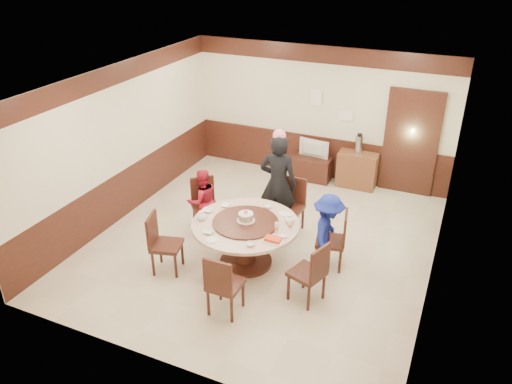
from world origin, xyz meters
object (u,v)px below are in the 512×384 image
at_px(side_cabinet, 357,170).
at_px(thermos, 359,145).
at_px(banquet_table, 246,235).
at_px(person_standing, 278,184).
at_px(television, 312,149).
at_px(person_red, 202,201).
at_px(person_blue, 328,233).
at_px(birthday_cake, 246,217).
at_px(tv_stand, 311,168).
at_px(shrimp_platter, 273,240).

xyz_separation_m(side_cabinet, thermos, (-0.01, 0.00, 0.56)).
height_order(banquet_table, thermos, thermos).
relative_size(person_standing, television, 2.72).
bearing_deg(person_red, person_blue, 122.07).
distance_m(birthday_cake, tv_stand, 3.46).
bearing_deg(person_blue, tv_stand, 14.14).
relative_size(person_standing, birthday_cake, 6.39).
distance_m(television, thermos, 1.00).
relative_size(shrimp_platter, tv_stand, 0.35).
distance_m(person_standing, side_cabinet, 2.49).
relative_size(person_red, television, 1.76).
bearing_deg(tv_stand, thermos, 1.78).
bearing_deg(banquet_table, television, 90.58).
bearing_deg(person_blue, television, 14.14).
xyz_separation_m(shrimp_platter, television, (-0.62, 3.74, -0.09)).
bearing_deg(person_blue, banquet_table, 99.60).
xyz_separation_m(banquet_table, television, (-0.03, 3.43, 0.16)).
bearing_deg(television, side_cabinet, -170.93).
height_order(banquet_table, birthday_cake, birthday_cake).
distance_m(person_blue, side_cabinet, 3.10).
xyz_separation_m(person_standing, birthday_cake, (-0.07, -1.17, -0.06)).
bearing_deg(shrimp_platter, person_blue, 48.49).
xyz_separation_m(person_standing, shrimp_platter, (0.52, -1.51, -0.12)).
distance_m(banquet_table, person_red, 1.30).
relative_size(television, thermos, 1.75).
bearing_deg(television, tv_stand, -0.00).
relative_size(shrimp_platter, television, 0.45).
distance_m(person_standing, tv_stand, 2.33).
bearing_deg(person_blue, side_cabinet, -3.15).
height_order(banquet_table, side_cabinet, banquet_table).
height_order(person_blue, tv_stand, person_blue).
height_order(shrimp_platter, thermos, thermos).
xyz_separation_m(shrimp_platter, tv_stand, (-0.62, 3.74, -0.53)).
bearing_deg(banquet_table, person_red, 150.68).
relative_size(banquet_table, person_red, 1.44).
distance_m(shrimp_platter, tv_stand, 3.83).
bearing_deg(shrimp_platter, thermos, 84.86).
bearing_deg(birthday_cake, side_cabinet, 74.59).
distance_m(tv_stand, thermos, 1.19).
bearing_deg(shrimp_platter, side_cabinet, 84.64).
bearing_deg(person_red, thermos, -177.91).
height_order(banquet_table, television, television).
bearing_deg(banquet_table, shrimp_platter, -28.02).
bearing_deg(birthday_cake, person_blue, 16.69).
xyz_separation_m(birthday_cake, side_cabinet, (0.95, 3.44, -0.47)).
distance_m(television, side_cabinet, 1.03).
height_order(shrimp_platter, television, television).
height_order(person_blue, shrimp_platter, person_blue).
distance_m(banquet_table, side_cabinet, 3.59).
bearing_deg(person_red, person_standing, 153.19).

